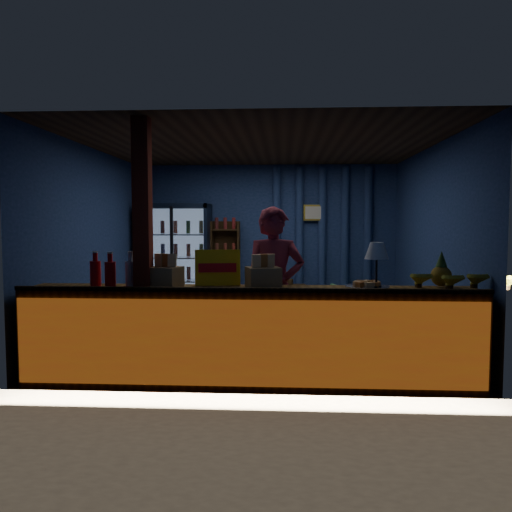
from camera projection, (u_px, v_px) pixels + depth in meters
The scene contains 20 objects.
ground at pixel (259, 339), 6.81m from camera, with size 4.60×4.60×0.00m, color #515154.
room_walls at pixel (260, 224), 6.70m from camera, with size 4.60×4.60×4.60m.
dirt_apron at pixel (229, 485), 3.02m from camera, with size 5.60×5.60×0.00m, color brown.
counter at pixel (250, 336), 4.87m from camera, with size 4.40×0.57×0.99m.
support_post at pixel (143, 252), 4.88m from camera, with size 0.16×0.16×2.60m, color maroon.
beverage_cooler at pixel (177, 259), 8.74m from camera, with size 1.20×0.62×1.90m.
bottle_shelf at pixel (226, 267), 8.84m from camera, with size 0.50×0.28×1.60m.
curtain_folds at pixel (322, 238), 8.79m from camera, with size 1.74×0.14×2.50m.
framed_picture at pixel (314, 213), 8.72m from camera, with size 0.36×0.04×0.28m.
shopkeeper at pixel (274, 289), 5.31m from camera, with size 0.64×0.42×1.76m, color maroon.
green_chair at pixel (356, 302), 8.01m from camera, with size 0.64×0.65×0.60m, color #5DBB65.
side_table at pixel (290, 301), 8.30m from camera, with size 0.66×0.54×0.64m.
yellow_sign at pixel (218, 268), 5.02m from camera, with size 0.46×0.16×0.36m.
soda_bottles at pixel (112, 272), 4.95m from camera, with size 0.47×0.19×0.35m.
snack_box_left at pixel (165, 275), 4.93m from camera, with size 0.37×0.33×0.33m.
snack_box_centre at pixel (263, 276), 4.86m from camera, with size 0.37×0.34×0.33m.
pastry_tray at pixel (367, 286), 4.82m from camera, with size 0.43×0.43×0.07m.
banana_bunches at pixel (463, 280), 4.77m from camera, with size 1.03×0.30×0.17m.
table_lamp at pixel (377, 253), 4.72m from camera, with size 0.23×0.23×0.45m.
pineapple at pixel (441, 273), 4.89m from camera, with size 0.20×0.20×0.35m.
Camera 1 is at (0.33, -6.70, 1.60)m, focal length 35.00 mm.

